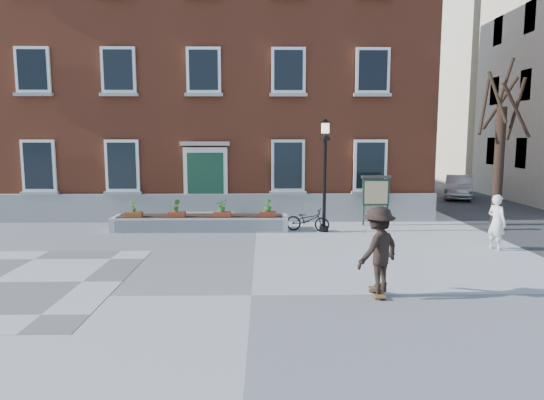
{
  "coord_description": "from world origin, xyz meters",
  "views": [
    {
      "loc": [
        0.27,
        -9.87,
        3.33
      ],
      "look_at": [
        0.5,
        4.0,
        1.5
      ],
      "focal_mm": 32.0,
      "sensor_mm": 36.0,
      "label": 1
    }
  ],
  "objects_px": {
    "bicycle": "(308,220)",
    "lamp_post": "(325,159)",
    "skateboarder": "(378,250)",
    "parked_car": "(459,187)",
    "bystander": "(497,222)",
    "notice_board": "(376,192)"
  },
  "relations": [
    {
      "from": "bicycle",
      "to": "lamp_post",
      "type": "distance_m",
      "value": 2.21
    },
    {
      "from": "skateboarder",
      "to": "parked_car",
      "type": "bearing_deg",
      "value": 62.97
    },
    {
      "from": "bystander",
      "to": "parked_car",
      "type": "bearing_deg",
      "value": -40.47
    },
    {
      "from": "bicycle",
      "to": "parked_car",
      "type": "xyz_separation_m",
      "value": [
        8.92,
        8.9,
        0.22
      ]
    },
    {
      "from": "bystander",
      "to": "notice_board",
      "type": "distance_m",
      "value": 4.81
    },
    {
      "from": "bystander",
      "to": "notice_board",
      "type": "relative_size",
      "value": 0.88
    },
    {
      "from": "bystander",
      "to": "skateboarder",
      "type": "bearing_deg",
      "value": 109.04
    },
    {
      "from": "parked_car",
      "to": "notice_board",
      "type": "bearing_deg",
      "value": -106.22
    },
    {
      "from": "notice_board",
      "to": "skateboarder",
      "type": "distance_m",
      "value": 8.26
    },
    {
      "from": "parked_car",
      "to": "lamp_post",
      "type": "height_order",
      "value": "lamp_post"
    },
    {
      "from": "notice_board",
      "to": "skateboarder",
      "type": "xyz_separation_m",
      "value": [
        -1.8,
        -8.06,
        -0.28
      ]
    },
    {
      "from": "bystander",
      "to": "lamp_post",
      "type": "height_order",
      "value": "lamp_post"
    },
    {
      "from": "bicycle",
      "to": "skateboarder",
      "type": "relative_size",
      "value": 0.82
    },
    {
      "from": "bystander",
      "to": "skateboarder",
      "type": "relative_size",
      "value": 0.86
    },
    {
      "from": "bystander",
      "to": "skateboarder",
      "type": "height_order",
      "value": "skateboarder"
    },
    {
      "from": "skateboarder",
      "to": "lamp_post",
      "type": "bearing_deg",
      "value": 92.39
    },
    {
      "from": "lamp_post",
      "to": "skateboarder",
      "type": "distance_m",
      "value": 7.03
    },
    {
      "from": "lamp_post",
      "to": "skateboarder",
      "type": "xyz_separation_m",
      "value": [
        0.29,
        -6.85,
        -1.56
      ]
    },
    {
      "from": "bicycle",
      "to": "notice_board",
      "type": "xyz_separation_m",
      "value": [
        2.65,
        1.13,
        0.86
      ]
    },
    {
      "from": "notice_board",
      "to": "bicycle",
      "type": "bearing_deg",
      "value": -156.88
    },
    {
      "from": "bicycle",
      "to": "parked_car",
      "type": "bearing_deg",
      "value": -27.39
    },
    {
      "from": "bicycle",
      "to": "bystander",
      "type": "height_order",
      "value": "bystander"
    }
  ]
}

